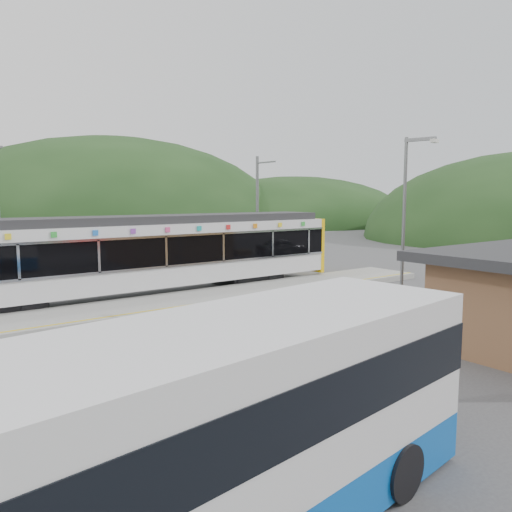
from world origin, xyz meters
TOP-DOWN VIEW (x-y plane):
  - ground at (0.00, 0.00)m, footprint 120.00×120.00m
  - hills at (6.19, 5.29)m, footprint 146.00×149.00m
  - platform at (0.00, 3.30)m, footprint 26.00×3.20m
  - yellow_line at (0.00, 2.00)m, footprint 26.00×0.10m
  - train at (-1.57, 6.00)m, footprint 20.44×3.01m
  - catenary_mast_east at (7.00, 8.56)m, footprint 0.18×1.80m
  - bus at (-8.78, -10.21)m, footprint 11.19×3.81m
  - lamp_post at (4.15, -4.18)m, footprint 0.38×1.19m

SIDE VIEW (x-z plane):
  - ground at x=0.00m, z-range 0.00..0.00m
  - hills at x=6.19m, z-range -13.00..13.00m
  - platform at x=0.00m, z-range 0.00..0.30m
  - yellow_line at x=0.00m, z-range 0.30..0.31m
  - bus at x=-8.78m, z-range -0.05..2.94m
  - train at x=-1.57m, z-range 0.19..3.93m
  - catenary_mast_east at x=7.00m, z-range 0.15..7.15m
  - lamp_post at x=4.15m, z-range 0.63..7.36m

